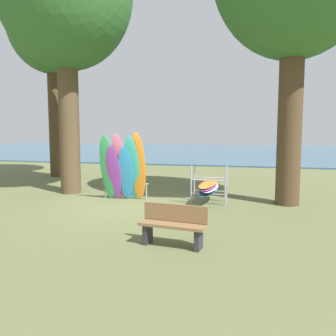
% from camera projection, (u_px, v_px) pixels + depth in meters
% --- Properties ---
extents(ground_plane, '(80.00, 80.00, 0.00)m').
position_uv_depth(ground_plane, '(123.00, 205.00, 11.05)').
color(ground_plane, '#60663D').
extents(lake_water, '(80.00, 36.00, 0.10)m').
position_uv_depth(lake_water, '(220.00, 151.00, 40.80)').
color(lake_water, '#38607A').
rests_on(lake_water, ground).
extents(tree_mid_behind, '(4.27, 4.27, 10.20)m').
position_uv_depth(tree_mid_behind, '(51.00, 26.00, 17.33)').
color(tree_mid_behind, '#4C3823').
rests_on(tree_mid_behind, ground).
extents(leaning_board_pile, '(1.66, 0.74, 2.33)m').
position_uv_depth(leaning_board_pile, '(123.00, 169.00, 11.77)').
color(leaning_board_pile, '#339E56').
rests_on(leaning_board_pile, ground).
extents(board_storage_rack, '(1.15, 2.13, 1.25)m').
position_uv_depth(board_storage_rack, '(209.00, 187.00, 11.39)').
color(board_storage_rack, '#9EA0A5').
rests_on(board_storage_rack, ground).
extents(park_bench, '(1.44, 0.59, 0.85)m').
position_uv_depth(park_bench, '(173.00, 224.00, 7.11)').
color(park_bench, '#2D2D33').
rests_on(park_bench, ground).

